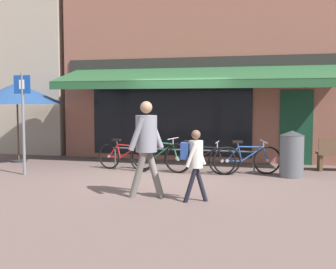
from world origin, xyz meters
The scene contains 13 objects.
ground_plane centered at (0.00, 0.00, 0.00)m, with size 160.00×160.00×0.00m, color brown.
shop_front centered at (0.27, 4.30, 2.87)m, with size 8.98×4.72×5.75m.
neighbour_building centered at (-7.54, 4.82, 3.31)m, with size 6.25×4.00×6.62m.
bike_rack_rail centered at (0.10, 0.85, 0.48)m, with size 3.73×0.04×0.57m.
bicycle_red centered at (-1.36, 0.63, 0.36)m, with size 1.62×0.54×0.80m.
bicycle_green centered at (-0.45, 0.70, 0.40)m, with size 1.71×0.64×0.88m.
bicycle_black centered at (0.62, 0.57, 0.37)m, with size 1.77×0.52×0.82m.
bicycle_blue centered at (1.75, 0.74, 0.38)m, with size 1.63×0.68×0.84m.
pedestrian_adult centered at (0.10, -2.16, 1.09)m, with size 0.64×0.60×1.80m.
pedestrian_child centered at (1.03, -2.29, 0.81)m, with size 0.49×0.44×1.29m.
litter_bin centered at (2.79, 0.70, 0.55)m, with size 0.57×0.57×1.10m.
parking_sign centered at (-3.50, -0.61, 1.51)m, with size 0.44×0.07×2.47m.
cafe_parasol centered at (-4.93, 1.28, 2.01)m, with size 2.75×2.75×2.33m.
Camera 1 is at (2.43, -9.55, 1.78)m, focal length 45.00 mm.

